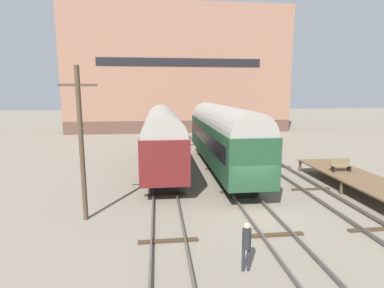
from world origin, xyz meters
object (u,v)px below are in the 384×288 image
Objects in this scene: train_car_green at (222,134)px; bench at (341,165)px; person_worker at (247,242)px; utility_pole at (81,142)px; train_car_maroon at (162,135)px.

train_car_green reaches higher than bench.
bench is 0.75× the size of person_worker.
person_worker is at bearing -135.81° from bench.
person_worker is (-2.12, -14.25, -1.94)m from train_car_green.
person_worker is 9.11m from utility_pole.
bench is (7.40, -4.99, -1.60)m from train_car_green.
train_car_green is 9.35× the size of person_worker.
train_car_green is at bearing -7.43° from train_car_maroon.
train_car_maroon is at bearing 155.34° from bench.
person_worker is at bearing -98.46° from train_car_green.
utility_pole is (-8.95, -8.95, 0.94)m from train_car_green.
bench is at bearing 44.19° from person_worker.
utility_pole reaches higher than bench.
utility_pole reaches higher than train_car_green.
utility_pole is (-6.83, 5.30, 2.87)m from person_worker.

